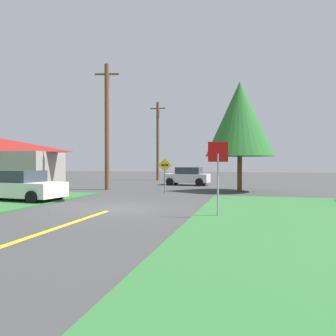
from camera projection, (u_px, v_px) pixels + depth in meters
ground_plane at (116, 208)px, 14.95m from camera, size 120.00×120.00×0.00m
stop_sign at (218, 165)px, 12.30m from camera, size 0.73×0.13×2.79m
car_approaching_junction at (188, 176)px, 30.26m from camera, size 4.08×2.34×1.62m
parked_car_near_building at (21, 186)px, 17.54m from camera, size 4.57×2.52×1.62m
utility_pole_mid at (107, 126)px, 25.03m from camera, size 1.79×0.48×9.39m
utility_pole_far at (158, 140)px, 38.55m from camera, size 1.80×0.34×8.99m
direction_sign at (165, 172)px, 22.20m from camera, size 0.90×0.18×2.32m
oak_tree_left at (240, 119)px, 23.46m from camera, size 4.79×4.79×7.75m
barn at (0, 163)px, 27.38m from camera, size 9.64×6.57×4.05m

